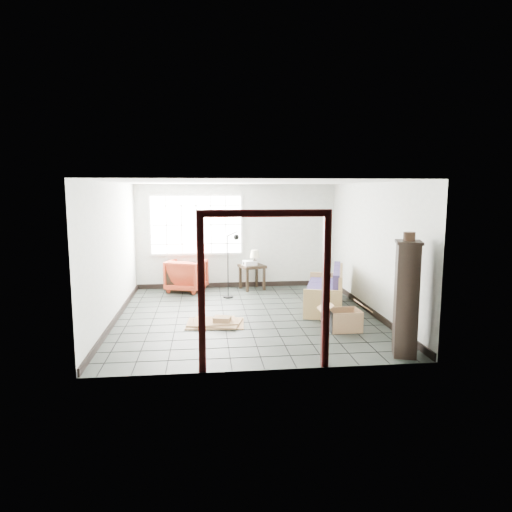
{
  "coord_description": "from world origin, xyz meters",
  "views": [
    {
      "loc": [
        -0.79,
        -8.68,
        2.45
      ],
      "look_at": [
        0.22,
        0.3,
        1.14
      ],
      "focal_mm": 32.0,
      "sensor_mm": 36.0,
      "label": 1
    }
  ],
  "objects": [
    {
      "name": "side_table",
      "position": [
        0.36,
        2.4,
        0.51
      ],
      "size": [
        0.71,
        0.71,
        0.62
      ],
      "rotation": [
        0.0,
        0.0,
        0.31
      ],
      "color": "black",
      "rests_on": "ground"
    },
    {
      "name": "doorway_trim",
      "position": [
        0.0,
        -2.7,
        1.38
      ],
      "size": [
        1.8,
        0.08,
        2.2
      ],
      "color": "black",
      "rests_on": "ground"
    },
    {
      "name": "tall_shelf",
      "position": [
        2.15,
        -2.4,
        0.88
      ],
      "size": [
        0.49,
        0.56,
        1.72
      ],
      "rotation": [
        0.0,
        0.0,
        -0.32
      ],
      "color": "black",
      "rests_on": "ground"
    },
    {
      "name": "window_panel",
      "position": [
        -1.0,
        2.7,
        1.6
      ],
      "size": [
        2.32,
        0.08,
        1.52
      ],
      "color": "silver",
      "rests_on": "ground"
    },
    {
      "name": "projector",
      "position": [
        0.29,
        2.36,
        0.67
      ],
      "size": [
        0.37,
        0.32,
        0.11
      ],
      "rotation": [
        0.0,
        0.0,
        0.27
      ],
      "color": "silver",
      "rests_on": "side_table"
    },
    {
      "name": "open_box",
      "position": [
        1.62,
        -1.11,
        0.18
      ],
      "size": [
        0.9,
        0.46,
        0.5
      ],
      "rotation": [
        0.0,
        0.0,
        0.02
      ],
      "color": "#8F6145",
      "rests_on": "ground"
    },
    {
      "name": "room_shell",
      "position": [
        0.0,
        0.03,
        1.68
      ],
      "size": [
        5.02,
        5.52,
        2.61
      ],
      "color": "#B5B9B2",
      "rests_on": "ground"
    },
    {
      "name": "cardboard_pile",
      "position": [
        -0.61,
        -0.51,
        0.04
      ],
      "size": [
        1.1,
        0.9,
        0.15
      ],
      "rotation": [
        0.0,
        0.0,
        -0.14
      ],
      "color": "#8F6145",
      "rests_on": "ground"
    },
    {
      "name": "floor_lamp",
      "position": [
        -0.19,
        1.52,
        0.82
      ],
      "size": [
        0.41,
        0.38,
        1.54
      ],
      "rotation": [
        0.0,
        0.0,
        -0.29
      ],
      "color": "black",
      "rests_on": "ground"
    },
    {
      "name": "futon_sofa",
      "position": [
        1.74,
        0.44,
        0.31
      ],
      "size": [
        1.26,
        2.06,
        0.86
      ],
      "rotation": [
        0.0,
        0.0,
        -0.3
      ],
      "color": "#9E8247",
      "rests_on": "ground"
    },
    {
      "name": "ground",
      "position": [
        0.0,
        0.0,
        0.0
      ],
      "size": [
        5.5,
        5.5,
        0.0
      ],
      "primitive_type": "plane",
      "color": "black",
      "rests_on": "ground"
    },
    {
      "name": "table_lamp",
      "position": [
        0.42,
        2.36,
        0.88
      ],
      "size": [
        0.31,
        0.31,
        0.37
      ],
      "rotation": [
        0.0,
        0.0,
        -0.32
      ],
      "color": "black",
      "rests_on": "side_table"
    },
    {
      "name": "console_shelf",
      "position": [
        -1.36,
        2.4,
        0.31
      ],
      "size": [
        0.85,
        0.45,
        0.63
      ],
      "rotation": [
        0.0,
        0.0,
        0.17
      ],
      "color": "black",
      "rests_on": "ground"
    },
    {
      "name": "armchair",
      "position": [
        -1.25,
        2.4,
        0.43
      ],
      "size": [
        1.06,
        1.03,
        0.86
      ],
      "primitive_type": "imported",
      "rotation": [
        0.0,
        0.0,
        2.76
      ],
      "color": "maroon",
      "rests_on": "ground"
    },
    {
      "name": "pot",
      "position": [
        2.15,
        -2.41,
        1.79
      ],
      "size": [
        0.19,
        0.19,
        0.13
      ],
      "rotation": [
        0.0,
        0.0,
        0.1
      ],
      "color": "black",
      "rests_on": "tall_shelf"
    }
  ]
}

